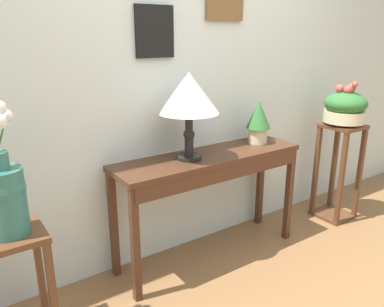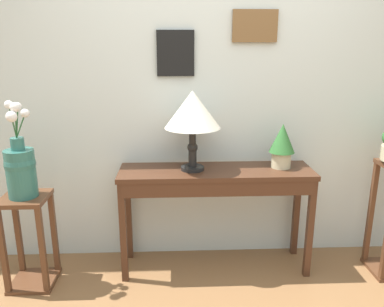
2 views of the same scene
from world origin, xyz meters
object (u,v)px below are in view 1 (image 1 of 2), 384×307
at_px(potted_plant_on_console, 258,120).
at_px(planter_bowl_wide_right, 345,107).
at_px(table_lamp, 189,95).
at_px(pedestal_stand_left, 20,293).
at_px(pedestal_stand_right, 337,172).
at_px(flower_vase_tall_left, 4,192).
at_px(console_table, 211,171).

bearing_deg(potted_plant_on_console, planter_bowl_wide_right, -10.76).
height_order(table_lamp, pedestal_stand_left, table_lamp).
bearing_deg(potted_plant_on_console, pedestal_stand_right, -10.74).
xyz_separation_m(flower_vase_tall_left, planter_bowl_wide_right, (2.61, 0.03, 0.11)).
bearing_deg(planter_bowl_wide_right, pedestal_stand_right, 37.55).
xyz_separation_m(pedestal_stand_left, flower_vase_tall_left, (0.00, -0.00, 0.55)).
bearing_deg(flower_vase_tall_left, pedestal_stand_right, 0.76).
height_order(potted_plant_on_console, pedestal_stand_right, potted_plant_on_console).
relative_size(pedestal_stand_right, planter_bowl_wide_right, 2.33).
xyz_separation_m(console_table, planter_bowl_wide_right, (1.30, -0.11, 0.32)).
bearing_deg(table_lamp, flower_vase_tall_left, -171.80).
bearing_deg(potted_plant_on_console, pedestal_stand_left, -173.85).
xyz_separation_m(table_lamp, planter_bowl_wide_right, (1.47, -0.13, -0.21)).
bearing_deg(pedestal_stand_right, potted_plant_on_console, 169.26).
bearing_deg(pedestal_stand_left, flower_vase_tall_left, -34.73).
bearing_deg(table_lamp, console_table, -7.98).
distance_m(table_lamp, flower_vase_tall_left, 1.19).
bearing_deg(potted_plant_on_console, flower_vase_tall_left, -173.83).
xyz_separation_m(console_table, flower_vase_tall_left, (-1.30, -0.14, 0.21)).
bearing_deg(console_table, potted_plant_on_console, 6.29).
height_order(console_table, pedestal_stand_left, console_table).
height_order(console_table, planter_bowl_wide_right, planter_bowl_wide_right).
bearing_deg(console_table, planter_bowl_wide_right, -4.62).
bearing_deg(pedestal_stand_left, pedestal_stand_right, 0.75).
relative_size(flower_vase_tall_left, pedestal_stand_right, 0.75).
relative_size(flower_vase_tall_left, planter_bowl_wide_right, 1.75).
distance_m(potted_plant_on_console, planter_bowl_wide_right, 0.85).
bearing_deg(console_table, pedestal_stand_right, -4.61).
distance_m(console_table, flower_vase_tall_left, 1.33).
bearing_deg(potted_plant_on_console, console_table, -173.71).
distance_m(pedestal_stand_left, pedestal_stand_right, 2.61).
bearing_deg(flower_vase_tall_left, planter_bowl_wide_right, 0.75).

